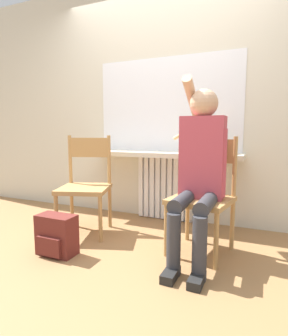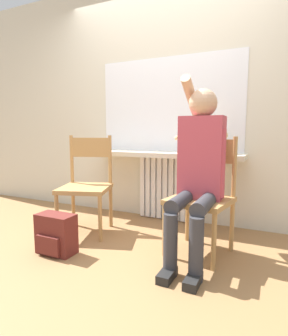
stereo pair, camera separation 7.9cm
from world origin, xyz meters
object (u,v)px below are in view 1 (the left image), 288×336
Objects in this scene: chair_right at (203,194)px; person at (200,165)px; chair_left at (86,184)px; cat at (204,138)px; backpack at (56,235)px.

person is at bearing -83.93° from chair_right.
chair_left is 1.18m from person.
cat is at bearing 111.16° from chair_right.
cat is (-0.10, 0.65, 0.19)m from person.
person is 2.67× the size of cat.
chair_left is at bearing 174.59° from person.
chair_right is at bearing -18.30° from chair_left.
chair_left is 1.16m from chair_right.
backpack is at bearing -158.00° from person.
chair_left is at bearing -152.65° from cat.
backpack is at bearing -143.58° from chair_right.
chair_left and chair_right have the same top height.
chair_left is 0.67× the size of person.
backpack is (0.08, -0.54, -0.33)m from chair_left.
chair_right is at bearing -78.48° from cat.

